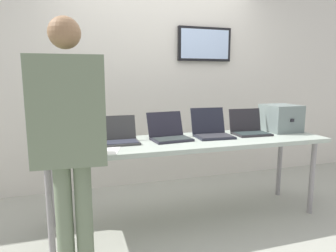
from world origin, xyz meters
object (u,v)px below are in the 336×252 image
laptop_station_2 (169,133)px  equipment_box (281,118)px  laptop_station_0 (71,139)px  laptop_station_3 (212,130)px  person (70,130)px  workbench (189,146)px  laptop_station_1 (120,137)px  laptop_station_4 (249,128)px

laptop_station_2 → equipment_box: bearing=2.5°
laptop_station_0 → laptop_station_3: (1.33, 0.01, 0.01)m
laptop_station_2 → laptop_station_0: bearing=-179.9°
laptop_station_3 → person: size_ratio=0.21×
laptop_station_2 → laptop_station_3: laptop_station_3 is taller
equipment_box → laptop_station_2: (-1.28, -0.06, -0.09)m
workbench → laptop_station_1: laptop_station_1 is taller
workbench → laptop_station_2: laptop_station_2 is taller
workbench → laptop_station_2: size_ratio=6.89×
laptop_station_0 → laptop_station_3: 1.33m
equipment_box → laptop_station_0: size_ratio=0.94×
laptop_station_3 → person: 1.51m
workbench → laptop_station_1: 0.65m
equipment_box → laptop_station_2: size_ratio=0.96×
workbench → person: bearing=-149.3°
laptop_station_1 → laptop_station_2: laptop_station_2 is taller
laptop_station_0 → laptop_station_4: bearing=0.4°
laptop_station_4 → laptop_station_0: bearing=-179.6°
laptop_station_0 → person: person is taller
equipment_box → laptop_station_1: bearing=-178.0°
laptop_station_3 → laptop_station_0: bearing=-179.6°
workbench → laptop_station_4: (0.70, 0.09, 0.11)m
workbench → laptop_station_2: bearing=155.7°
equipment_box → laptop_station_3: size_ratio=1.00×
workbench → equipment_box: bearing=6.8°
equipment_box → laptop_station_0: bearing=-178.5°
workbench → equipment_box: equipment_box is taller
laptop_station_2 → laptop_station_4: laptop_station_4 is taller
laptop_station_1 → laptop_station_0: bearing=179.5°
equipment_box → laptop_station_1: 1.75m
laptop_station_0 → person: size_ratio=0.23×
equipment_box → laptop_station_1: (-1.74, -0.06, -0.09)m
equipment_box → laptop_station_4: bearing=-173.7°
laptop_station_3 → person: bearing=-151.7°
person → workbench: bearing=30.7°
laptop_station_1 → person: bearing=-120.7°
laptop_station_1 → equipment_box: bearing=2.0°
laptop_station_0 → person: bearing=-89.2°
workbench → laptop_station_1: (-0.63, 0.07, 0.11)m
laptop_station_3 → laptop_station_2: bearing=-179.0°
equipment_box → person: (-2.16, -0.75, 0.11)m
laptop_station_3 → laptop_station_4: bearing=0.3°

